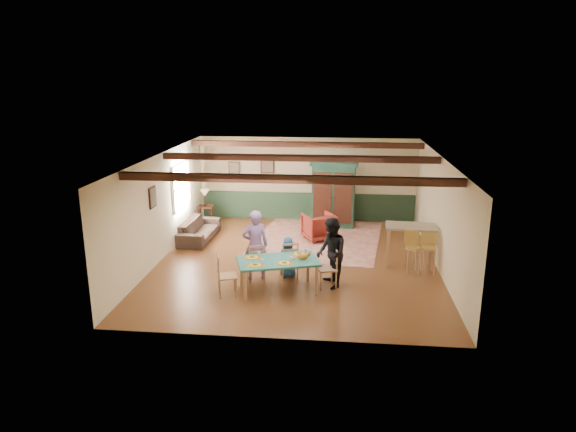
# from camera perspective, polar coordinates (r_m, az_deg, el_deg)

# --- Properties ---
(floor) EXTENTS (8.00, 8.00, 0.00)m
(floor) POSITION_cam_1_polar(r_m,az_deg,el_deg) (13.21, 0.98, -5.07)
(floor) COLOR #583019
(floor) RESTS_ON ground
(wall_back) EXTENTS (7.00, 0.02, 2.70)m
(wall_back) POSITION_cam_1_polar(r_m,az_deg,el_deg) (16.68, 2.16, 4.11)
(wall_back) COLOR beige
(wall_back) RESTS_ON floor
(wall_left) EXTENTS (0.02, 8.00, 2.70)m
(wall_left) POSITION_cam_1_polar(r_m,az_deg,el_deg) (13.53, -13.93, 0.97)
(wall_left) COLOR beige
(wall_left) RESTS_ON floor
(wall_right) EXTENTS (0.02, 8.00, 2.70)m
(wall_right) POSITION_cam_1_polar(r_m,az_deg,el_deg) (12.99, 16.57, 0.18)
(wall_right) COLOR beige
(wall_right) RESTS_ON floor
(ceiling) EXTENTS (7.00, 8.00, 0.02)m
(ceiling) POSITION_cam_1_polar(r_m,az_deg,el_deg) (12.52, 1.03, 6.59)
(ceiling) COLOR beige
(ceiling) RESTS_ON wall_back
(wainscot_back) EXTENTS (6.95, 0.03, 0.90)m
(wainscot_back) POSITION_cam_1_polar(r_m,az_deg,el_deg) (16.86, 2.13, 1.10)
(wainscot_back) COLOR #1E3724
(wainscot_back) RESTS_ON floor
(ceiling_beam_front) EXTENTS (6.95, 0.16, 0.16)m
(ceiling_beam_front) POSITION_cam_1_polar(r_m,az_deg,el_deg) (10.28, -0.05, 4.13)
(ceiling_beam_front) COLOR black
(ceiling_beam_front) RESTS_ON ceiling
(ceiling_beam_mid) EXTENTS (6.95, 0.16, 0.16)m
(ceiling_beam_mid) POSITION_cam_1_polar(r_m,az_deg,el_deg) (12.93, 1.18, 6.47)
(ceiling_beam_mid) COLOR black
(ceiling_beam_mid) RESTS_ON ceiling
(ceiling_beam_back) EXTENTS (6.95, 0.16, 0.16)m
(ceiling_beam_back) POSITION_cam_1_polar(r_m,az_deg,el_deg) (15.49, 1.97, 7.96)
(ceiling_beam_back) COLOR black
(ceiling_beam_back) RESTS_ON ceiling
(window_left) EXTENTS (0.06, 1.60, 1.30)m
(window_left) POSITION_cam_1_polar(r_m,az_deg,el_deg) (15.05, -11.74, 3.32)
(window_left) COLOR white
(window_left) RESTS_ON wall_left
(picture_left_wall) EXTENTS (0.04, 0.42, 0.52)m
(picture_left_wall) POSITION_cam_1_polar(r_m,az_deg,el_deg) (12.88, -14.80, 2.02)
(picture_left_wall) COLOR gray
(picture_left_wall) RESTS_ON wall_left
(picture_back_a) EXTENTS (0.45, 0.04, 0.55)m
(picture_back_a) POSITION_cam_1_polar(r_m,az_deg,el_deg) (16.70, -2.30, 5.69)
(picture_back_a) COLOR gray
(picture_back_a) RESTS_ON wall_back
(picture_back_b) EXTENTS (0.38, 0.04, 0.48)m
(picture_back_b) POSITION_cam_1_polar(r_m,az_deg,el_deg) (16.92, -6.01, 5.23)
(picture_back_b) COLOR gray
(picture_back_b) RESTS_ON wall_back
(dining_table) EXTENTS (1.94, 1.44, 0.72)m
(dining_table) POSITION_cam_1_polar(r_m,az_deg,el_deg) (11.35, -1.13, -6.62)
(dining_table) COLOR #226C61
(dining_table) RESTS_ON floor
(dining_chair_far_left) EXTENTS (0.51, 0.53, 0.92)m
(dining_chair_far_left) POSITION_cam_1_polar(r_m,az_deg,el_deg) (11.90, -3.57, -5.09)
(dining_chair_far_left) COLOR #A97854
(dining_chair_far_left) RESTS_ON floor
(dining_chair_far_right) EXTENTS (0.51, 0.53, 0.92)m
(dining_chair_far_right) POSITION_cam_1_polar(r_m,az_deg,el_deg) (12.02, 0.09, -4.84)
(dining_chair_far_right) COLOR #A97854
(dining_chair_far_right) RESTS_ON floor
(dining_chair_end_left) EXTENTS (0.53, 0.51, 0.92)m
(dining_chair_end_left) POSITION_cam_1_polar(r_m,az_deg,el_deg) (11.19, -6.76, -6.55)
(dining_chair_end_left) COLOR #A97854
(dining_chair_end_left) RESTS_ON floor
(dining_chair_end_right) EXTENTS (0.53, 0.51, 0.92)m
(dining_chair_end_right) POSITION_cam_1_polar(r_m,az_deg,el_deg) (11.55, 4.32, -5.75)
(dining_chair_end_right) COLOR #A97854
(dining_chair_end_right) RESTS_ON floor
(person_man) EXTENTS (0.70, 0.56, 1.66)m
(person_man) POSITION_cam_1_polar(r_m,az_deg,el_deg) (11.85, -3.65, -3.27)
(person_man) COLOR #815C9F
(person_man) RESTS_ON floor
(person_woman) EXTENTS (0.80, 0.92, 1.59)m
(person_woman) POSITION_cam_1_polar(r_m,az_deg,el_deg) (11.46, 4.82, -4.14)
(person_woman) COLOR black
(person_woman) RESTS_ON floor
(person_child) EXTENTS (0.54, 0.43, 0.97)m
(person_child) POSITION_cam_1_polar(r_m,az_deg,el_deg) (12.09, 0.02, -4.60)
(person_child) COLOR #255295
(person_child) RESTS_ON floor
(cat) EXTENTS (0.37, 0.23, 0.17)m
(cat) POSITION_cam_1_polar(r_m,az_deg,el_deg) (11.21, 1.63, -4.48)
(cat) COLOR #C57522
(cat) RESTS_ON dining_table
(place_setting_near_left) EXTENTS (0.45, 0.39, 0.11)m
(place_setting_near_left) POSITION_cam_1_polar(r_m,az_deg,el_deg) (10.90, -3.66, -5.26)
(place_setting_near_left) COLOR yellow
(place_setting_near_left) RESTS_ON dining_table
(place_setting_near_center) EXTENTS (0.45, 0.39, 0.11)m
(place_setting_near_center) POSITION_cam_1_polar(r_m,az_deg,el_deg) (11.00, -0.41, -5.04)
(place_setting_near_center) COLOR yellow
(place_setting_near_center) RESTS_ON dining_table
(place_setting_far_left) EXTENTS (0.45, 0.39, 0.11)m
(place_setting_far_left) POSITION_cam_1_polar(r_m,az_deg,el_deg) (11.35, -4.00, -4.41)
(place_setting_far_left) COLOR yellow
(place_setting_far_left) RESTS_ON dining_table
(place_setting_far_right) EXTENTS (0.45, 0.39, 0.11)m
(place_setting_far_right) POSITION_cam_1_polar(r_m,az_deg,el_deg) (11.53, 1.25, -4.07)
(place_setting_far_right) COLOR yellow
(place_setting_far_right) RESTS_ON dining_table
(area_rug) EXTENTS (3.95, 4.52, 0.01)m
(area_rug) POSITION_cam_1_polar(r_m,az_deg,el_deg) (15.01, 3.36, -2.52)
(area_rug) COLOR beige
(area_rug) RESTS_ON floor
(armoire) EXTENTS (1.49, 0.70, 2.04)m
(armoire) POSITION_cam_1_polar(r_m,az_deg,el_deg) (15.99, 5.09, 2.35)
(armoire) COLOR #15362A
(armoire) RESTS_ON floor
(armchair) EXTENTS (1.11, 1.12, 0.76)m
(armchair) POSITION_cam_1_polar(r_m,az_deg,el_deg) (14.86, 3.48, -1.18)
(armchair) COLOR #521110
(armchair) RESTS_ON floor
(sofa) EXTENTS (0.85, 2.01, 0.58)m
(sofa) POSITION_cam_1_polar(r_m,az_deg,el_deg) (15.09, -9.84, -1.49)
(sofa) COLOR #342721
(sofa) RESTS_ON floor
(end_table) EXTENTS (0.51, 0.51, 0.58)m
(end_table) POSITION_cam_1_polar(r_m,az_deg,el_deg) (16.64, -9.14, 0.14)
(end_table) COLOR black
(end_table) RESTS_ON floor
(table_lamp) EXTENTS (0.32, 0.32, 0.53)m
(table_lamp) POSITION_cam_1_polar(r_m,az_deg,el_deg) (16.50, -9.22, 2.00)
(table_lamp) COLOR #D1B987
(table_lamp) RESTS_ON end_table
(counter_table) EXTENTS (1.28, 0.80, 1.03)m
(counter_table) POSITION_cam_1_polar(r_m,az_deg,el_deg) (13.17, 13.39, -3.18)
(counter_table) COLOR tan
(counter_table) RESTS_ON floor
(bar_stool_left) EXTENTS (0.41, 0.44, 1.03)m
(bar_stool_left) POSITION_cam_1_polar(r_m,az_deg,el_deg) (12.67, 13.66, -3.95)
(bar_stool_left) COLOR tan
(bar_stool_left) RESTS_ON floor
(bar_stool_right) EXTENTS (0.38, 0.42, 1.03)m
(bar_stool_right) POSITION_cam_1_polar(r_m,az_deg,el_deg) (12.74, 15.32, -3.95)
(bar_stool_right) COLOR tan
(bar_stool_right) RESTS_ON floor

